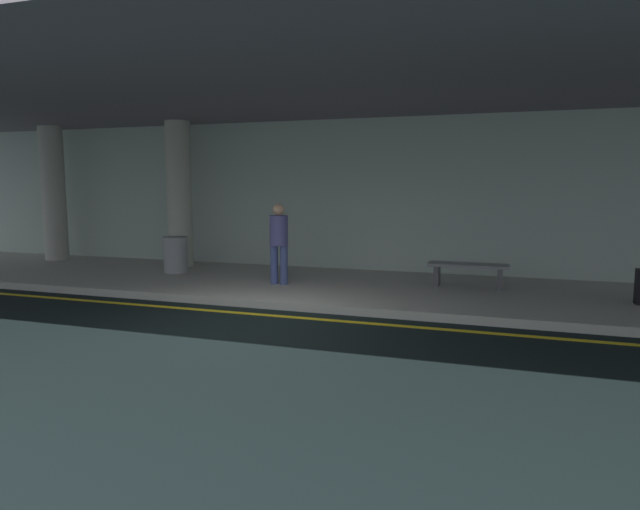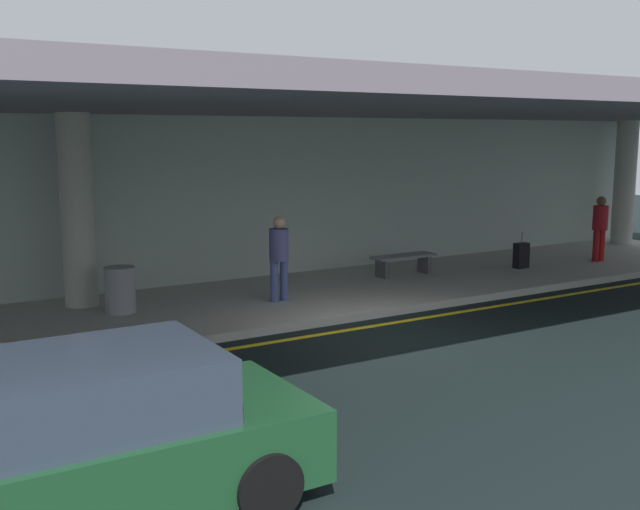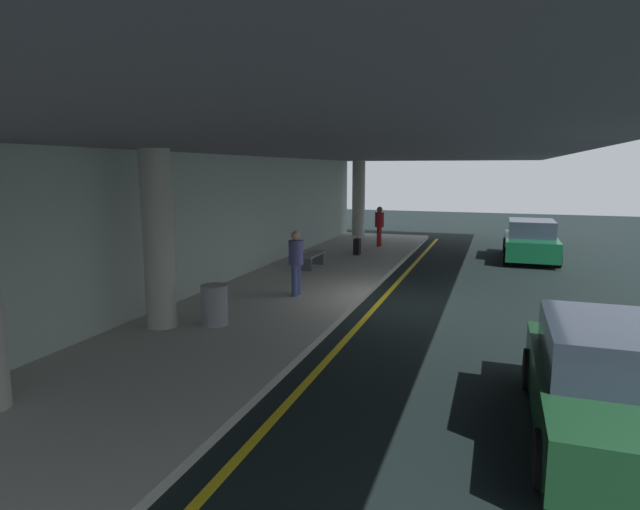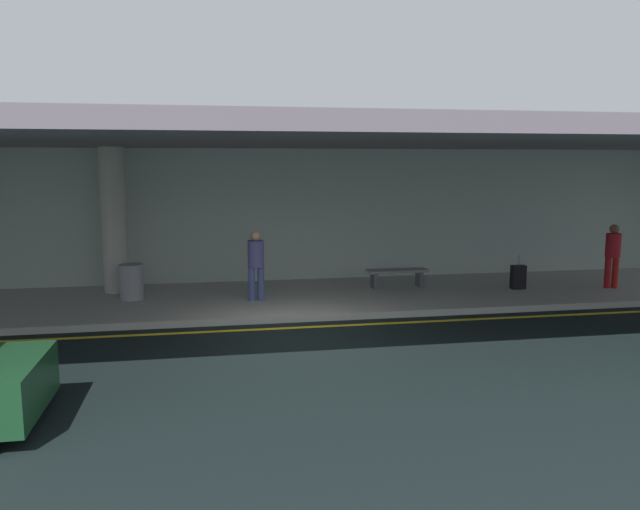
{
  "view_description": "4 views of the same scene",
  "coord_description": "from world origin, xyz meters",
  "px_view_note": "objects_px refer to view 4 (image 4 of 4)",
  "views": [
    {
      "loc": [
        -10.51,
        -4.95,
        3.4
      ],
      "look_at": [
        -1.74,
        1.74,
        1.2
      ],
      "focal_mm": 42.76,
      "sensor_mm": 36.0,
      "label": 1
    },
    {
      "loc": [
        -2.01,
        -7.02,
        3.06
      ],
      "look_at": [
        -1.54,
        2.46,
        1.18
      ],
      "focal_mm": 33.24,
      "sensor_mm": 36.0,
      "label": 2
    },
    {
      "loc": [
        -11.0,
        -0.18,
        2.65
      ],
      "look_at": [
        -1.21,
        2.57,
        1.2
      ],
      "focal_mm": 43.51,
      "sensor_mm": 36.0,
      "label": 3
    },
    {
      "loc": [
        4.42,
        -8.04,
        3.31
      ],
      "look_at": [
        -2.39,
        1.74,
        1.11
      ],
      "focal_mm": 36.92,
      "sensor_mm": 36.0,
      "label": 4
    }
  ],
  "objects_px": {
    "support_column_far_left": "(103,165)",
    "car_dark_green": "(120,263)",
    "traveler_with_luggage": "(153,222)",
    "trash_bin_steel": "(217,252)",
    "support_column_left_mid": "(200,171)",
    "support_column_center": "(498,189)"
  },
  "relations": [
    {
      "from": "support_column_far_left",
      "to": "car_dark_green",
      "type": "height_order",
      "value": "support_column_far_left"
    },
    {
      "from": "support_column_far_left",
      "to": "traveler_with_luggage",
      "type": "bearing_deg",
      "value": -27.86
    },
    {
      "from": "car_dark_green",
      "to": "trash_bin_steel",
      "type": "bearing_deg",
      "value": 81.18
    },
    {
      "from": "support_column_far_left",
      "to": "car_dark_green",
      "type": "relative_size",
      "value": 0.89
    },
    {
      "from": "support_column_far_left",
      "to": "support_column_left_mid",
      "type": "height_order",
      "value": "same"
    },
    {
      "from": "support_column_left_mid",
      "to": "support_column_center",
      "type": "distance_m",
      "value": 8.0
    },
    {
      "from": "car_dark_green",
      "to": "traveler_with_luggage",
      "type": "relative_size",
      "value": 2.44
    },
    {
      "from": "support_column_far_left",
      "to": "traveler_with_luggage",
      "type": "height_order",
      "value": "support_column_far_left"
    },
    {
      "from": "support_column_center",
      "to": "trash_bin_steel",
      "type": "relative_size",
      "value": 4.29
    },
    {
      "from": "traveler_with_luggage",
      "to": "trash_bin_steel",
      "type": "xyz_separation_m",
      "value": [
        1.61,
        0.27,
        -0.54
      ]
    },
    {
      "from": "car_dark_green",
      "to": "traveler_with_luggage",
      "type": "distance_m",
      "value": 2.36
    },
    {
      "from": "support_column_left_mid",
      "to": "car_dark_green",
      "type": "height_order",
      "value": "support_column_left_mid"
    },
    {
      "from": "traveler_with_luggage",
      "to": "support_column_center",
      "type": "bearing_deg",
      "value": 4.21
    },
    {
      "from": "traveler_with_luggage",
      "to": "trash_bin_steel",
      "type": "bearing_deg",
      "value": -9.57
    },
    {
      "from": "support_column_far_left",
      "to": "traveler_with_luggage",
      "type": "relative_size",
      "value": 2.17
    },
    {
      "from": "trash_bin_steel",
      "to": "support_column_left_mid",
      "type": "bearing_deg",
      "value": 139.21
    },
    {
      "from": "support_column_far_left",
      "to": "support_column_left_mid",
      "type": "relative_size",
      "value": 1.0
    },
    {
      "from": "car_dark_green",
      "to": "trash_bin_steel",
      "type": "xyz_separation_m",
      "value": [
        0.31,
        2.2,
        -0.14
      ]
    },
    {
      "from": "support_column_far_left",
      "to": "car_dark_green",
      "type": "distance_m",
      "value": 8.3
    },
    {
      "from": "support_column_far_left",
      "to": "support_column_center",
      "type": "xyz_separation_m",
      "value": [
        12.0,
        0.0,
        0.0
      ]
    },
    {
      "from": "support_column_left_mid",
      "to": "support_column_center",
      "type": "height_order",
      "value": "same"
    },
    {
      "from": "support_column_center",
      "to": "traveler_with_luggage",
      "type": "height_order",
      "value": "support_column_center"
    }
  ]
}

